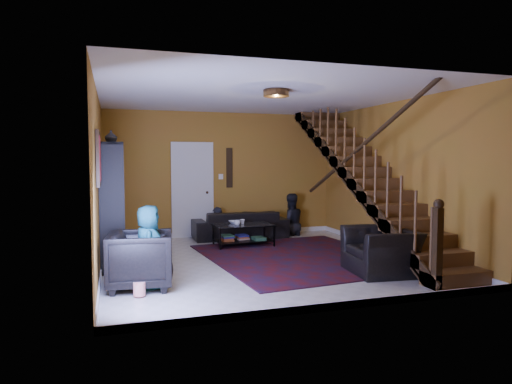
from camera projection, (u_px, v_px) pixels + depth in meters
floor at (260, 260)px, 7.86m from camera, size 5.50×5.50×0.00m
room at (172, 248)px, 8.72m from camera, size 5.50×5.50×5.50m
staircase at (370, 178)px, 8.39m from camera, size 0.95×5.02×3.18m
bookshelf at (113, 206)px, 7.64m from camera, size 0.35×1.80×2.00m
door at (193, 192)px, 10.17m from camera, size 0.82×0.05×2.05m
framed_picture at (98, 159)px, 6.11m from camera, size 0.04×0.74×0.74m
wall_hanging at (229, 168)px, 10.39m from camera, size 0.14×0.03×0.90m
ceiling_fixture at (276, 93)px, 6.90m from camera, size 0.40×0.40×0.10m
rug at (300, 257)px, 8.10m from camera, size 3.42×3.82×0.02m
sofa at (240, 224)px, 10.11m from camera, size 2.08×0.84×0.60m
armchair_left at (141, 260)px, 6.14m from camera, size 0.95×0.93×0.78m
armchair_right at (381, 251)px, 6.96m from camera, size 1.02×1.14×0.68m
person_adult_a at (217, 233)px, 10.01m from camera, size 0.44×0.31×1.15m
person_adult_b at (290, 224)px, 10.52m from camera, size 0.69×0.54×1.41m
person_child at (149, 247)px, 6.14m from camera, size 0.40×0.57×1.13m
coffee_table at (243, 234)px, 9.15m from camera, size 1.20×0.75×0.44m
cup_a at (237, 223)px, 8.98m from camera, size 0.14×0.14×0.10m
cup_b at (242, 222)px, 9.18m from camera, size 0.12×0.12×0.09m
bowl at (234, 222)px, 9.27m from camera, size 0.24×0.24×0.05m
vase at (111, 136)px, 7.08m from camera, size 0.18×0.18×0.19m
popcorn_bucket at (139, 289)px, 5.75m from camera, size 0.15×0.15×0.17m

